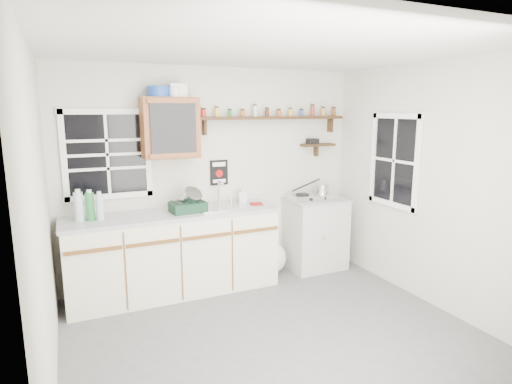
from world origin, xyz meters
TOP-DOWN VIEW (x-y plane):
  - room at (0.00, 0.00)m, footprint 3.64×3.24m
  - main_cabinet at (-0.58, 1.30)m, footprint 2.31×0.63m
  - right_cabinet at (1.25, 1.32)m, footprint 0.73×0.57m
  - sink at (-0.05, 1.30)m, footprint 0.52×0.44m
  - upper_cabinet at (-0.55, 1.44)m, footprint 0.60×0.32m
  - upper_cabinet_clutter at (-0.57, 1.44)m, footprint 0.42×0.24m
  - spice_shelf at (0.73, 1.51)m, footprint 1.91×0.18m
  - secondary_shelf at (1.36, 1.52)m, footprint 0.45×0.16m
  - warning_sign at (0.05, 1.59)m, footprint 0.22×0.02m
  - window_back at (-1.20, 1.59)m, footprint 0.93×0.03m
  - window_right at (1.79, 0.55)m, footprint 0.03×0.78m
  - water_bottles at (-1.44, 1.31)m, footprint 0.28×0.13m
  - dish_rack at (-0.42, 1.26)m, footprint 0.39×0.30m
  - soap_bottle at (0.30, 1.44)m, footprint 0.12×0.12m
  - rag at (0.40, 1.27)m, footprint 0.15×0.13m
  - hotplate at (1.18, 1.31)m, footprint 0.58×0.35m
  - saucepan at (1.31, 1.31)m, footprint 0.43×0.27m
  - trash_bag at (0.65, 1.38)m, footprint 0.40×0.36m

SIDE VIEW (x-z plane):
  - trash_bag at x=0.65m, z-range -0.03..0.43m
  - right_cabinet at x=1.25m, z-range 0.00..0.91m
  - main_cabinet at x=-0.58m, z-range 0.00..0.92m
  - rag at x=0.40m, z-range 0.92..0.94m
  - sink at x=-0.05m, z-range 0.79..1.08m
  - hotplate at x=1.18m, z-range 0.91..0.99m
  - dish_rack at x=-0.42m, z-range 0.87..1.15m
  - soap_bottle at x=0.30m, z-range 0.92..1.12m
  - saucepan at x=1.31m, z-range 0.94..1.13m
  - water_bottles at x=-1.44m, z-range 0.90..1.23m
  - room at x=0.00m, z-range -0.02..2.52m
  - warning_sign at x=0.05m, z-range 1.13..1.43m
  - window_right at x=1.79m, z-range 0.91..1.99m
  - window_back at x=-1.20m, z-range 1.06..2.04m
  - secondary_shelf at x=1.36m, z-range 1.46..1.69m
  - upper_cabinet at x=-0.55m, z-range 1.50..2.15m
  - spice_shelf at x=0.73m, z-range 1.75..2.10m
  - upper_cabinet_clutter at x=-0.57m, z-range 2.14..2.28m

